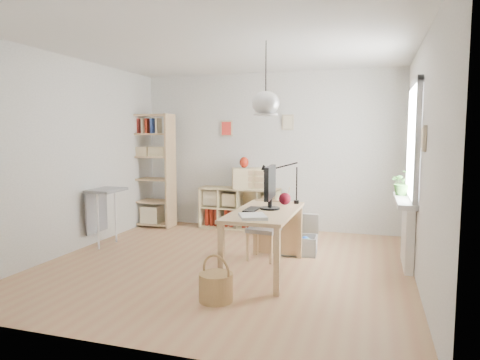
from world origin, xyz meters
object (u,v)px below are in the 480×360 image
(cube_shelf, at_px, (239,211))
(storage_chest, at_px, (299,241))
(chair, at_px, (265,226))
(monitor, at_px, (270,185))
(desk, at_px, (265,218))
(drawer_chest, at_px, (250,178))
(tall_bookshelf, at_px, (151,166))

(cube_shelf, distance_m, storage_chest, 1.81)
(chair, bearing_deg, monitor, -62.88)
(cube_shelf, distance_m, chair, 1.90)
(desk, relative_size, chair, 1.95)
(monitor, height_order, drawer_chest, monitor)
(chair, distance_m, storage_chest, 0.61)
(cube_shelf, height_order, tall_bookshelf, tall_bookshelf)
(cube_shelf, relative_size, monitor, 2.34)
(desk, xyz_separation_m, chair, (-0.13, 0.56, -0.22))
(tall_bookshelf, xyz_separation_m, monitor, (2.62, -1.86, -0.05))
(desk, distance_m, chair, 0.61)
(chair, height_order, storage_chest, chair)
(storage_chest, bearing_deg, monitor, -107.26)
(drawer_chest, bearing_deg, chair, -89.16)
(cube_shelf, distance_m, monitor, 2.50)
(chair, relative_size, storage_chest, 1.31)
(cube_shelf, xyz_separation_m, chair, (0.89, -1.67, 0.14))
(desk, relative_size, monitor, 2.51)
(cube_shelf, height_order, drawer_chest, drawer_chest)
(desk, bearing_deg, drawer_chest, 110.24)
(tall_bookshelf, bearing_deg, desk, -37.01)
(desk, height_order, tall_bookshelf, tall_bookshelf)
(chair, bearing_deg, storage_chest, 51.97)
(tall_bookshelf, height_order, storage_chest, tall_bookshelf)
(tall_bookshelf, relative_size, drawer_chest, 3.26)
(tall_bookshelf, bearing_deg, monitor, -35.34)
(monitor, bearing_deg, chair, 105.55)
(monitor, bearing_deg, cube_shelf, 111.61)
(tall_bookshelf, xyz_separation_m, chair, (2.45, -1.39, -0.65))
(tall_bookshelf, bearing_deg, cube_shelf, 10.19)
(chair, distance_m, drawer_chest, 1.82)
(chair, height_order, drawer_chest, drawer_chest)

